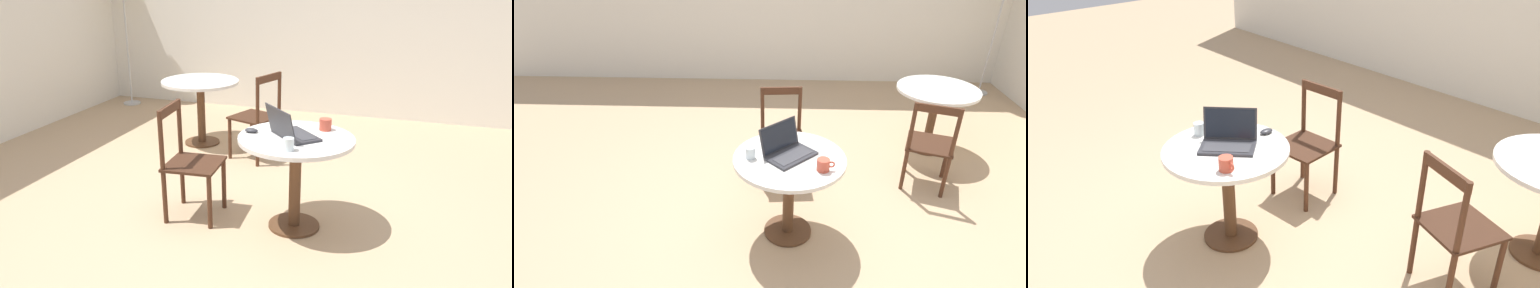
% 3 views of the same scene
% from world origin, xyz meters
% --- Properties ---
extents(ground_plane, '(16.00, 16.00, 0.00)m').
position_xyz_m(ground_plane, '(0.00, 0.00, 0.00)').
color(ground_plane, tan).
extents(cafe_table_near, '(0.83, 0.83, 0.70)m').
position_xyz_m(cafe_table_near, '(0.05, -0.34, 0.56)').
color(cafe_table_near, '#51331E').
rests_on(cafe_table_near, ground_plane).
extents(cafe_table_mid, '(0.83, 0.83, 0.70)m').
position_xyz_m(cafe_table_mid, '(1.59, 1.10, 0.56)').
color(cafe_table_mid, '#51331E').
rests_on(cafe_table_mid, ground_plane).
extents(chair_near_back, '(0.43, 0.43, 0.88)m').
position_xyz_m(chair_near_back, '(-0.01, 0.47, 0.44)').
color(chair_near_back, '#472819').
rests_on(chair_near_back, ground_plane).
extents(chair_mid_front, '(0.51, 0.51, 0.88)m').
position_xyz_m(chair_mid_front, '(1.33, 0.36, 0.44)').
color(chair_mid_front, '#472819').
rests_on(chair_mid_front, ground_plane).
extents(laptop, '(0.44, 0.44, 0.22)m').
position_xyz_m(laptop, '(0.04, -0.31, 0.75)').
color(laptop, '#2D2D33').
rests_on(laptop, cafe_table_near).
extents(mouse, '(0.06, 0.10, 0.03)m').
position_xyz_m(mouse, '(0.06, -0.01, 0.72)').
color(mouse, '#2D2D33').
rests_on(mouse, cafe_table_near).
extents(mug, '(0.13, 0.09, 0.09)m').
position_xyz_m(mug, '(0.29, -0.50, 0.75)').
color(mug, '#C64C38').
rests_on(mug, cafe_table_near).
extents(drinking_glass, '(0.07, 0.07, 0.09)m').
position_xyz_m(drinking_glass, '(-0.23, -0.36, 0.75)').
color(drinking_glass, silver).
rests_on(drinking_glass, cafe_table_near).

